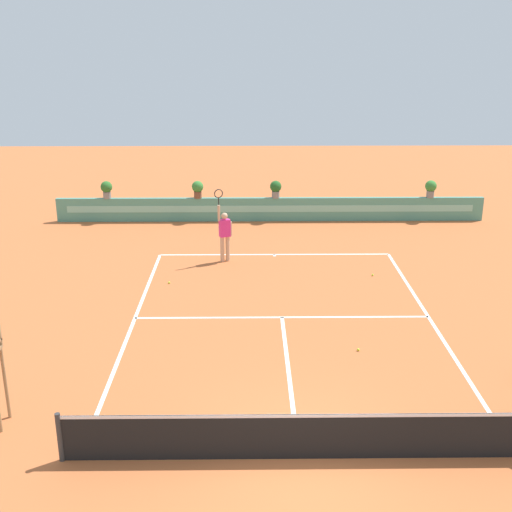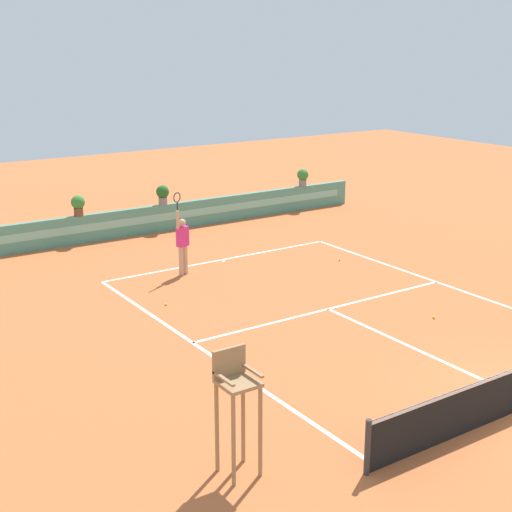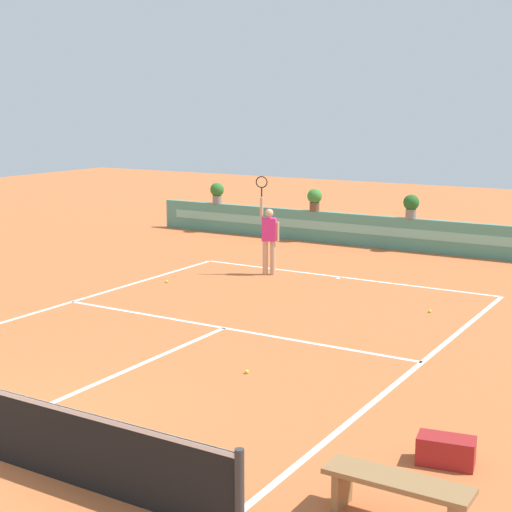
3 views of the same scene
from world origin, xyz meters
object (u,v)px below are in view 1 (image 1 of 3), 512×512
(tennis_player, at_px, (225,232))
(potted_plant_centre, at_px, (276,188))
(tennis_ball_near_baseline, at_px, (373,275))
(potted_plant_far_right, at_px, (431,188))
(tennis_ball_by_sideline, at_px, (358,350))
(potted_plant_left, at_px, (198,188))
(potted_plant_far_left, at_px, (107,189))
(tennis_ball_mid_court, at_px, (169,283))

(tennis_player, relative_size, potted_plant_centre, 3.57)
(potted_plant_centre, bearing_deg, tennis_ball_near_baseline, -66.48)
(tennis_ball_near_baseline, height_order, potted_plant_far_right, potted_plant_far_right)
(tennis_ball_by_sideline, bearing_deg, potted_plant_left, 111.97)
(tennis_ball_near_baseline, distance_m, potted_plant_far_right, 7.74)
(potted_plant_far_left, xyz_separation_m, potted_plant_far_right, (13.58, 0.00, 0.00))
(tennis_player, bearing_deg, tennis_ball_near_baseline, -17.43)
(tennis_ball_near_baseline, distance_m, tennis_ball_by_sideline, 5.49)
(potted_plant_left, bearing_deg, potted_plant_far_right, 0.00)
(tennis_ball_mid_court, xyz_separation_m, potted_plant_far_left, (-3.39, 7.34, 1.38))
(tennis_ball_by_sideline, height_order, potted_plant_centre, potted_plant_centre)
(potted_plant_far_left, height_order, potted_plant_centre, same)
(tennis_player, relative_size, tennis_ball_by_sideline, 38.01)
(tennis_ball_near_baseline, height_order, potted_plant_far_left, potted_plant_far_left)
(tennis_ball_mid_court, xyz_separation_m, potted_plant_far_right, (10.19, 7.34, 1.38))
(potted_plant_far_left, bearing_deg, tennis_player, -45.47)
(tennis_ball_by_sideline, bearing_deg, potted_plant_centre, 97.53)
(tennis_player, distance_m, tennis_ball_mid_court, 2.93)
(tennis_ball_by_sideline, distance_m, potted_plant_far_right, 13.09)
(tennis_ball_mid_court, distance_m, potted_plant_left, 7.48)
(tennis_player, bearing_deg, tennis_ball_by_sideline, -62.58)
(potted_plant_centre, bearing_deg, potted_plant_left, 180.00)
(tennis_ball_by_sideline, xyz_separation_m, potted_plant_centre, (-1.59, 12.05, 1.38))
(tennis_ball_by_sideline, bearing_deg, tennis_player, 117.42)
(tennis_ball_near_baseline, relative_size, potted_plant_far_right, 0.09)
(tennis_ball_by_sideline, relative_size, potted_plant_far_right, 0.09)
(potted_plant_left, distance_m, potted_plant_far_right, 9.78)
(tennis_ball_by_sideline, xyz_separation_m, potted_plant_left, (-4.86, 12.05, 1.38))
(potted_plant_far_left, bearing_deg, potted_plant_left, 0.00)
(tennis_player, xyz_separation_m, potted_plant_far_right, (8.48, 5.18, 0.36))
(tennis_ball_near_baseline, height_order, tennis_ball_by_sideline, same)
(potted_plant_left, bearing_deg, tennis_player, -75.95)
(potted_plant_far_right, bearing_deg, tennis_ball_near_baseline, -118.12)
(potted_plant_far_left, xyz_separation_m, potted_plant_centre, (7.07, 0.00, 0.00))
(tennis_player, height_order, potted_plant_centre, tennis_player)
(potted_plant_far_right, bearing_deg, tennis_player, -148.59)
(tennis_ball_by_sideline, bearing_deg, potted_plant_far_left, 125.71)
(tennis_player, relative_size, tennis_ball_mid_court, 38.01)
(potted_plant_centre, bearing_deg, tennis_ball_by_sideline, -82.47)
(tennis_ball_by_sideline, bearing_deg, tennis_ball_near_baseline, 75.99)
(potted_plant_centre, bearing_deg, tennis_ball_mid_court, -116.61)
(potted_plant_far_right, bearing_deg, potted_plant_centre, 180.00)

